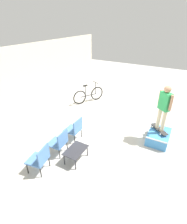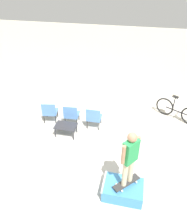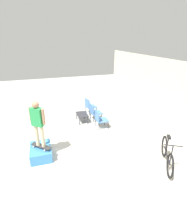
# 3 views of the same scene
# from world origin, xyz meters

# --- Properties ---
(ground_plane) EXTENTS (24.00, 24.00, 0.00)m
(ground_plane) POSITION_xyz_m (0.00, 0.00, 0.00)
(ground_plane) COLOR #B7B2A8
(house_wall_back) EXTENTS (12.00, 0.06, 3.00)m
(house_wall_back) POSITION_xyz_m (0.00, 4.53, 1.50)
(house_wall_back) COLOR beige
(house_wall_back) RESTS_ON ground_plane
(skate_ramp_box) EXTENTS (1.05, 0.71, 0.40)m
(skate_ramp_box) POSITION_xyz_m (0.88, -1.18, 0.19)
(skate_ramp_box) COLOR #3D84C6
(skate_ramp_box) RESTS_ON ground_plane
(skateboard_on_ramp) EXTENTS (0.68, 0.70, 0.07)m
(skateboard_on_ramp) POSITION_xyz_m (0.95, -1.15, 0.46)
(skateboard_on_ramp) COLOR #2D2D2D
(skateboard_on_ramp) RESTS_ON skate_ramp_box
(person_skater) EXTENTS (0.39, 0.47, 1.60)m
(person_skater) POSITION_xyz_m (0.95, -1.15, 1.40)
(person_skater) COLOR #C6B793
(person_skater) RESTS_ON skateboard_on_ramp
(coffee_table) EXTENTS (0.76, 0.51, 0.41)m
(coffee_table) POSITION_xyz_m (-1.35, 0.85, 0.35)
(coffee_table) COLOR #2D2D33
(coffee_table) RESTS_ON ground_plane
(patio_chair_left) EXTENTS (0.61, 0.61, 0.86)m
(patio_chair_left) POSITION_xyz_m (-2.19, 1.49, 0.47)
(patio_chair_left) COLOR black
(patio_chair_left) RESTS_ON ground_plane
(patio_chair_center) EXTENTS (0.56, 0.56, 0.86)m
(patio_chair_center) POSITION_xyz_m (-1.34, 1.49, 0.47)
(patio_chair_center) COLOR black
(patio_chair_center) RESTS_ON ground_plane
(patio_chair_right) EXTENTS (0.53, 0.53, 0.86)m
(patio_chair_right) POSITION_xyz_m (-0.48, 1.48, 0.47)
(patio_chair_right) COLOR black
(patio_chair_right) RESTS_ON ground_plane
(bicycle) EXTENTS (1.58, 0.91, 1.02)m
(bicycle) POSITION_xyz_m (2.56, 2.71, 0.39)
(bicycle) COLOR black
(bicycle) RESTS_ON ground_plane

